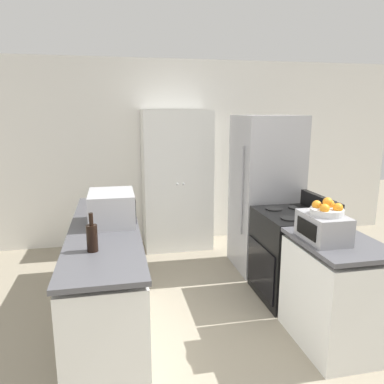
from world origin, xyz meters
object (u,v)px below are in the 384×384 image
refrigerator (265,194)px  wine_bottle (92,237)px  pantry_cabinet (177,180)px  fruit_bowl (327,209)px  toaster_oven (323,227)px  microwave (112,208)px  stove (291,255)px

refrigerator → wine_bottle: refrigerator is taller
pantry_cabinet → fruit_bowl: (0.75, -2.51, 0.20)m
pantry_cabinet → toaster_oven: pantry_cabinet is taller
microwave → toaster_oven: bearing=-26.6°
refrigerator → wine_bottle: size_ratio=6.39×
fruit_bowl → pantry_cabinet: bearing=106.6°
stove → refrigerator: refrigerator is taller
pantry_cabinet → toaster_oven: 2.60m
microwave → stove: bearing=-0.9°
refrigerator → toaster_oven: size_ratio=4.50×
wine_bottle → fruit_bowl: bearing=-5.0°
stove → microwave: 1.87m
refrigerator → toaster_oven: 1.58m
wine_bottle → toaster_oven: wine_bottle is taller
wine_bottle → pantry_cabinet: bearing=66.5°
stove → refrigerator: 0.92m
refrigerator → toaster_oven: bearing=-96.3°
pantry_cabinet → stove: size_ratio=1.81×
microwave → fruit_bowl: bearing=-27.0°
refrigerator → fruit_bowl: refrigerator is taller
refrigerator → microwave: refrigerator is taller
microwave → toaster_oven: size_ratio=1.24×
pantry_cabinet → wine_bottle: size_ratio=6.60×
pantry_cabinet → toaster_oven: size_ratio=4.65×
stove → refrigerator: bearing=88.3°
pantry_cabinet → fruit_bowl: 2.63m
microwave → toaster_oven: microwave is taller
toaster_oven → fruit_bowl: (0.01, -0.02, 0.15)m
wine_bottle → refrigerator: bearing=36.5°
refrigerator → microwave: size_ratio=3.62×
stove → wine_bottle: 2.10m
stove → fruit_bowl: 1.07m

